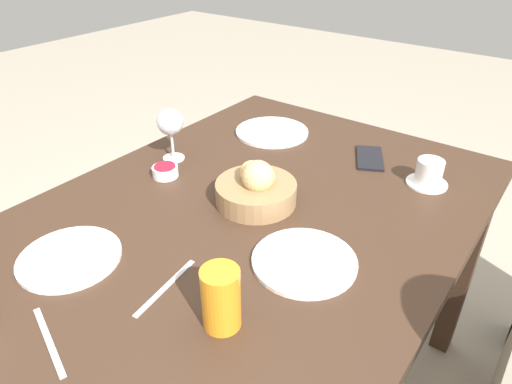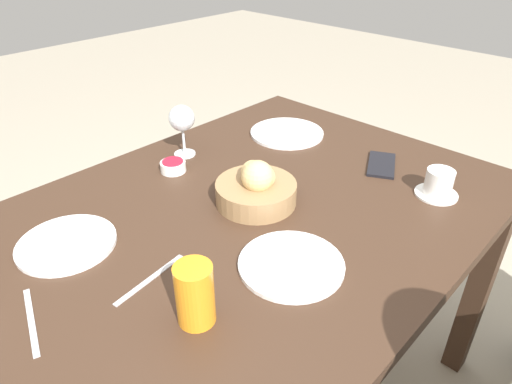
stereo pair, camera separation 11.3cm
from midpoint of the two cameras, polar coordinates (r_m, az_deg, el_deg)
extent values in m
cube|color=#3D281C|center=(1.12, 1.17, -3.42)|extent=(1.37, 0.96, 0.03)
cube|color=#3D281C|center=(1.97, 4.24, 0.11)|extent=(0.06, 0.06, 0.73)
cube|color=#3D281C|center=(1.68, 27.87, -10.57)|extent=(0.06, 0.06, 0.73)
cylinder|color=#99754C|center=(1.14, 2.86, -0.20)|extent=(0.20, 0.20, 0.05)
sphere|color=#DBB775|center=(1.11, 3.87, 1.78)|extent=(0.06, 0.06, 0.06)
sphere|color=#DBB775|center=(1.14, 2.45, 2.45)|extent=(0.06, 0.06, 0.06)
sphere|color=#DBB775|center=(1.10, 3.20, 1.83)|extent=(0.08, 0.08, 0.08)
cylinder|color=white|center=(1.52, 6.04, 7.30)|extent=(0.24, 0.24, 0.01)
cylinder|color=white|center=(1.07, -19.82, -6.20)|extent=(0.21, 0.21, 0.01)
cylinder|color=white|center=(0.96, 7.85, -9.08)|extent=(0.22, 0.22, 0.01)
cylinder|color=orange|center=(0.81, -3.60, -12.80)|extent=(0.07, 0.07, 0.12)
cylinder|color=silver|center=(1.39, -6.57, 4.70)|extent=(0.06, 0.06, 0.00)
cylinder|color=silver|center=(1.37, -6.67, 6.19)|extent=(0.01, 0.01, 0.07)
sphere|color=silver|center=(1.34, -6.87, 9.11)|extent=(0.08, 0.08, 0.08)
cylinder|color=white|center=(1.29, 23.97, -0.31)|extent=(0.11, 0.11, 0.01)
cylinder|color=white|center=(1.27, 24.32, 1.07)|extent=(0.07, 0.07, 0.07)
cylinder|color=white|center=(1.29, -7.87, 3.10)|extent=(0.07, 0.07, 0.03)
cylinder|color=#A3192D|center=(1.29, -7.92, 3.74)|extent=(0.06, 0.06, 0.00)
cube|color=#B7B7BC|center=(0.94, -9.70, -10.82)|extent=(0.18, 0.03, 0.00)
cube|color=#B7B7BC|center=(0.91, -23.07, -14.77)|extent=(0.07, 0.17, 0.00)
cube|color=black|center=(1.38, 17.71, 3.22)|extent=(0.17, 0.13, 0.01)
camera|label=1|loc=(0.06, -87.14, 1.77)|focal=32.00mm
camera|label=2|loc=(0.06, 92.86, -1.77)|focal=32.00mm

